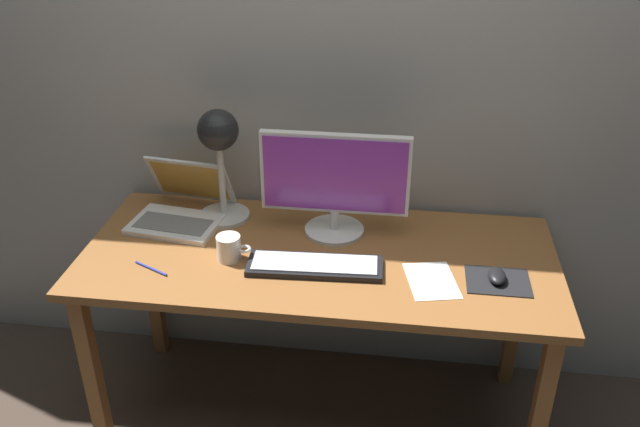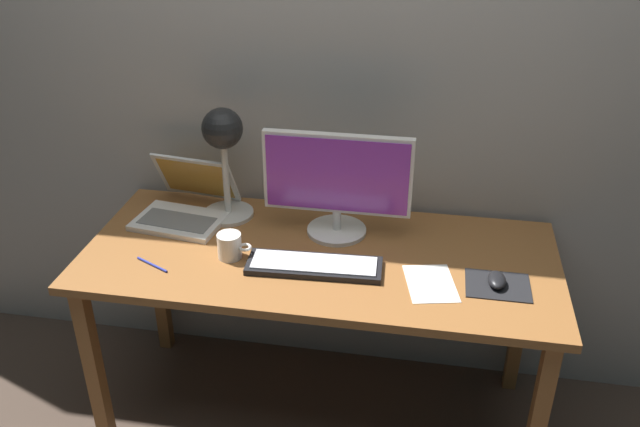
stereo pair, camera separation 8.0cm
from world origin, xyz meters
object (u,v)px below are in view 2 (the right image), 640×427
at_px(keyboard_main, 313,265).
at_px(monitor, 337,181).
at_px(mouse, 497,280).
at_px(coffee_mug, 230,246).
at_px(pen, 152,264).
at_px(laptop, 187,200).
at_px(desk_lamp, 223,143).

bearing_deg(keyboard_main, monitor, 80.87).
relative_size(mouse, coffee_mug, 0.83).
height_order(keyboard_main, mouse, mouse).
height_order(mouse, pen, mouse).
distance_m(monitor, pen, 0.68).
bearing_deg(mouse, coffee_mug, 179.04).
distance_m(laptop, pen, 0.36).
height_order(desk_lamp, coffee_mug, desk_lamp).
xyz_separation_m(monitor, coffee_mug, (-0.32, -0.22, -0.16)).
height_order(keyboard_main, laptop, laptop).
xyz_separation_m(laptop, mouse, (1.11, -0.27, -0.04)).
height_order(keyboard_main, pen, keyboard_main).
distance_m(keyboard_main, desk_lamp, 0.56).
height_order(monitor, coffee_mug, monitor).
height_order(coffee_mug, pen, coffee_mug).
bearing_deg(monitor, coffee_mug, -145.47).
distance_m(laptop, mouse, 1.14).
xyz_separation_m(keyboard_main, coffee_mug, (-0.29, 0.02, 0.03)).
height_order(monitor, mouse, monitor).
xyz_separation_m(keyboard_main, laptop, (-0.53, 0.28, 0.05)).
xyz_separation_m(keyboard_main, desk_lamp, (-0.38, 0.30, 0.28)).
distance_m(keyboard_main, pen, 0.53).
bearing_deg(laptop, desk_lamp, 7.60).
relative_size(monitor, mouse, 5.34).
xyz_separation_m(coffee_mug, pen, (-0.24, -0.10, -0.04)).
xyz_separation_m(mouse, pen, (-1.11, -0.08, -0.02)).
xyz_separation_m(laptop, desk_lamp, (0.15, 0.02, 0.23)).
height_order(laptop, desk_lamp, desk_lamp).
xyz_separation_m(keyboard_main, pen, (-0.52, -0.08, -0.01)).
bearing_deg(coffee_mug, monitor, 34.53).
height_order(desk_lamp, pen, desk_lamp).
bearing_deg(desk_lamp, mouse, -16.99).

